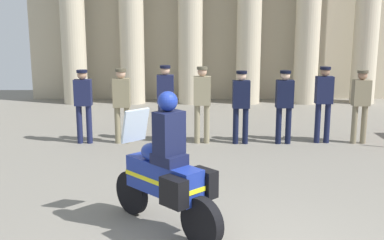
# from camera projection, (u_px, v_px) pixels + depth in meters

# --- Properties ---
(officer_in_row_0) EXTENTS (0.38, 0.24, 1.68)m
(officer_in_row_0) POSITION_uv_depth(u_px,v_px,m) (81.00, 100.00, 10.85)
(officer_in_row_0) COLOR #191E42
(officer_in_row_0) RESTS_ON ground_plane
(officer_in_row_1) EXTENTS (0.38, 0.24, 1.71)m
(officer_in_row_1) POSITION_uv_depth(u_px,v_px,m) (120.00, 100.00, 10.86)
(officer_in_row_1) COLOR #847A5B
(officer_in_row_1) RESTS_ON ground_plane
(officer_in_row_2) EXTENTS (0.38, 0.24, 1.77)m
(officer_in_row_2) POSITION_uv_depth(u_px,v_px,m) (164.00, 97.00, 10.98)
(officer_in_row_2) COLOR #191E42
(officer_in_row_2) RESTS_ON ground_plane
(officer_in_row_3) EXTENTS (0.38, 0.24, 1.75)m
(officer_in_row_3) POSITION_uv_depth(u_px,v_px,m) (200.00, 99.00, 10.87)
(officer_in_row_3) COLOR gray
(officer_in_row_3) RESTS_ON ground_plane
(officer_in_row_4) EXTENTS (0.38, 0.24, 1.66)m
(officer_in_row_4) POSITION_uv_depth(u_px,v_px,m) (239.00, 101.00, 10.83)
(officer_in_row_4) COLOR black
(officer_in_row_4) RESTS_ON ground_plane
(officer_in_row_5) EXTENTS (0.38, 0.24, 1.67)m
(officer_in_row_5) POSITION_uv_depth(u_px,v_px,m) (283.00, 101.00, 10.83)
(officer_in_row_5) COLOR black
(officer_in_row_5) RESTS_ON ground_plane
(officer_in_row_6) EXTENTS (0.38, 0.24, 1.75)m
(officer_in_row_6) POSITION_uv_depth(u_px,v_px,m) (322.00, 98.00, 10.91)
(officer_in_row_6) COLOR #141938
(officer_in_row_6) RESTS_ON ground_plane
(officer_in_row_7) EXTENTS (0.38, 0.24, 1.68)m
(officer_in_row_7) POSITION_uv_depth(u_px,v_px,m) (359.00, 101.00, 10.86)
(officer_in_row_7) COLOR #7A7056
(officer_in_row_7) RESTS_ON ground_plane
(motorcycle_with_rider) EXTENTS (1.53, 1.60, 1.90)m
(motorcycle_with_rider) POSITION_uv_depth(u_px,v_px,m) (165.00, 174.00, 6.35)
(motorcycle_with_rider) COLOR black
(motorcycle_with_rider) RESTS_ON ground_plane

